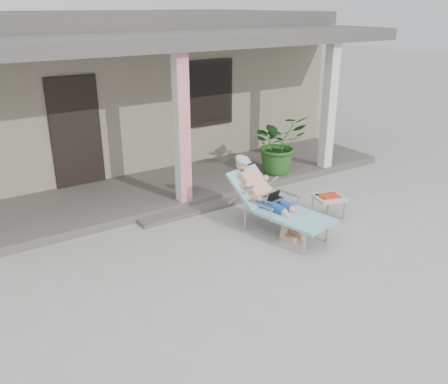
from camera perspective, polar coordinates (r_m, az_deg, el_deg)
ground at (r=7.09m, az=3.70°, el=-7.67°), size 60.00×60.00×0.00m
house at (r=12.14m, az=-15.20°, el=12.43°), size 10.40×5.40×3.30m
porch_deck at (r=9.39m, az=-7.29°, el=0.32°), size 10.00×2.00×0.15m
porch_overhang at (r=8.73m, az=-8.00°, el=17.03°), size 10.00×2.30×2.85m
porch_step at (r=8.46m, az=-3.81°, el=-2.29°), size 2.00×0.30×0.07m
lounger at (r=7.59m, az=5.78°, el=0.53°), size 1.04×1.92×1.20m
side_table at (r=8.32m, az=12.53°, el=-0.78°), size 0.58×0.58×0.43m
potted_palm at (r=9.94m, az=6.60°, el=5.82°), size 1.24×1.11×1.24m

